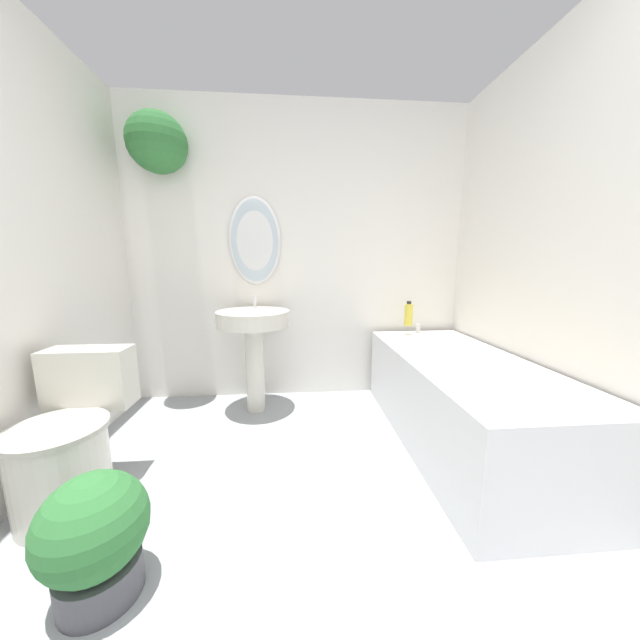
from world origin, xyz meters
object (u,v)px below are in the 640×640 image
Objects in this scene: toilet at (70,444)px; potted_plant at (95,535)px; bathtub at (460,399)px; pedestal_sink at (254,333)px; shampoo_bottle at (409,314)px.

toilet is 1.60× the size of potted_plant.
bathtub is at bearing 9.82° from toilet.
pedestal_sink is 1.50m from potted_plant.
pedestal_sink is at bearing -174.45° from shampoo_bottle.
bathtub is 1.91m from potted_plant.
pedestal_sink is (0.75, 0.93, 0.32)m from toilet.
bathtub is 0.82m from shampoo_bottle.
shampoo_bottle is (1.24, 0.12, 0.11)m from pedestal_sink.
shampoo_bottle is 2.27m from potted_plant.
pedestal_sink is 1.25m from shampoo_bottle.
toilet is 0.61m from potted_plant.
toilet is at bearing -128.78° from pedestal_sink.
shampoo_bottle is at bearing 5.55° from pedestal_sink.
shampoo_bottle reaches higher than bathtub.
potted_plant is at bearing -51.54° from toilet.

